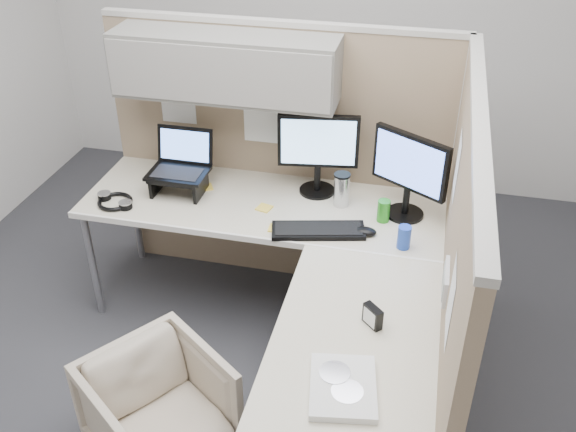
% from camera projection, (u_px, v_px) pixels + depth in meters
% --- Properties ---
extents(ground, '(4.50, 4.50, 0.00)m').
position_uv_depth(ground, '(259.00, 371.00, 3.46)').
color(ground, '#2E2F33').
rests_on(ground, ground).
extents(partition_back, '(2.00, 0.36, 1.63)m').
position_uv_depth(partition_back, '(257.00, 118.00, 3.59)').
color(partition_back, '#957C61').
rests_on(partition_back, ground).
extents(partition_right, '(0.07, 2.03, 1.63)m').
position_uv_depth(partition_right, '(450.00, 283.00, 2.79)').
color(partition_right, '#957C61').
rests_on(partition_right, ground).
extents(desk, '(2.00, 1.98, 0.73)m').
position_uv_depth(desk, '(287.00, 257.00, 3.17)').
color(desk, beige).
rests_on(desk, ground).
extents(office_chair, '(0.75, 0.76, 0.57)m').
position_uv_depth(office_chair, '(158.00, 406.00, 2.89)').
color(office_chair, beige).
rests_on(office_chair, ground).
extents(monitor_left, '(0.44, 0.20, 0.47)m').
position_uv_depth(monitor_left, '(318.00, 148.00, 3.48)').
color(monitor_left, black).
rests_on(monitor_left, desk).
extents(monitor_right, '(0.39, 0.26, 0.47)m').
position_uv_depth(monitor_right, '(409.00, 169.00, 3.27)').
color(monitor_right, black).
rests_on(monitor_right, desk).
extents(laptop_station, '(0.32, 0.28, 0.34)m').
position_uv_depth(laptop_station, '(180.00, 170.00, 3.57)').
color(laptop_station, black).
rests_on(laptop_station, desk).
extents(keyboard, '(0.50, 0.26, 0.02)m').
position_uv_depth(keyboard, '(318.00, 231.00, 3.27)').
color(keyboard, black).
rests_on(keyboard, desk).
extents(mouse, '(0.11, 0.08, 0.04)m').
position_uv_depth(mouse, '(366.00, 231.00, 3.25)').
color(mouse, black).
rests_on(mouse, desk).
extents(travel_mug, '(0.09, 0.09, 0.19)m').
position_uv_depth(travel_mug, '(342.00, 189.00, 3.45)').
color(travel_mug, silver).
rests_on(travel_mug, desk).
extents(soda_can_green, '(0.07, 0.07, 0.12)m').
position_uv_depth(soda_can_green, '(404.00, 237.00, 3.13)').
color(soda_can_green, '#1E3FA5').
rests_on(soda_can_green, desk).
extents(soda_can_silver, '(0.07, 0.07, 0.12)m').
position_uv_depth(soda_can_silver, '(384.00, 211.00, 3.34)').
color(soda_can_silver, '#268C1E').
rests_on(soda_can_silver, desk).
extents(sticky_note_b, '(0.08, 0.08, 0.01)m').
position_uv_depth(sticky_note_b, '(276.00, 228.00, 3.30)').
color(sticky_note_b, yellow).
rests_on(sticky_note_b, desk).
extents(sticky_note_d, '(0.09, 0.09, 0.01)m').
position_uv_depth(sticky_note_d, '(264.00, 208.00, 3.47)').
color(sticky_note_d, yellow).
rests_on(sticky_note_d, desk).
extents(sticky_note_c, '(0.10, 0.10, 0.01)m').
position_uv_depth(sticky_note_c, '(206.00, 187.00, 3.66)').
color(sticky_note_c, yellow).
rests_on(sticky_note_c, desk).
extents(headphones, '(0.25, 0.25, 0.03)m').
position_uv_depth(headphones, '(115.00, 201.00, 3.51)').
color(headphones, black).
rests_on(headphones, desk).
extents(paper_stack, '(0.29, 0.35, 0.03)m').
position_uv_depth(paper_stack, '(343.00, 387.00, 2.38)').
color(paper_stack, white).
rests_on(paper_stack, desk).
extents(desk_clock, '(0.09, 0.09, 0.09)m').
position_uv_depth(desk_clock, '(372.00, 316.00, 2.66)').
color(desk_clock, black).
rests_on(desk_clock, desk).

